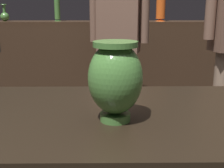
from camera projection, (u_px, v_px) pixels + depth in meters
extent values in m
cube|color=black|center=(109.00, 120.00, 0.95)|extent=(1.20, 0.64, 0.05)
cube|color=#382619|center=(109.00, 71.00, 3.16)|extent=(2.60, 0.40, 0.95)
cube|color=#382619|center=(109.00, 23.00, 3.04)|extent=(2.60, 0.40, 0.04)
cylinder|color=#477A38|center=(115.00, 117.00, 0.87)|extent=(0.09, 0.09, 0.02)
ellipsoid|color=#477A38|center=(115.00, 78.00, 0.85)|extent=(0.16, 0.16, 0.21)
cylinder|color=#477A38|center=(115.00, 44.00, 0.82)|extent=(0.12, 0.12, 0.02)
cone|color=red|center=(109.00, 20.00, 2.96)|extent=(0.08, 0.08, 0.02)
cylinder|color=red|center=(109.00, 7.00, 2.93)|extent=(0.06, 0.06, 0.24)
cone|color=#E55B1E|center=(160.00, 20.00, 3.03)|extent=(0.10, 0.10, 0.02)
cylinder|color=#E55B1E|center=(161.00, 5.00, 2.99)|extent=(0.09, 0.09, 0.27)
sphere|color=#477A38|center=(5.00, 17.00, 3.01)|extent=(0.09, 0.09, 0.09)
cylinder|color=#477A38|center=(4.00, 9.00, 2.99)|extent=(0.03, 0.03, 0.08)
torus|color=#477A38|center=(4.00, 5.00, 2.98)|extent=(0.06, 0.06, 0.01)
cone|color=#477A38|center=(58.00, 20.00, 3.07)|extent=(0.07, 0.07, 0.02)
cylinder|color=#477A38|center=(57.00, 8.00, 3.04)|extent=(0.06, 0.06, 0.22)
cylinder|color=#846B56|center=(127.00, 99.00, 2.47)|extent=(0.11, 0.11, 0.78)
cylinder|color=#846B56|center=(110.00, 98.00, 2.50)|extent=(0.11, 0.11, 0.78)
cube|color=brown|center=(119.00, 12.00, 2.31)|extent=(0.35, 0.25, 0.62)
cylinder|color=brown|center=(145.00, 8.00, 2.26)|extent=(0.07, 0.07, 0.52)
cylinder|color=brown|center=(94.00, 8.00, 2.35)|extent=(0.07, 0.07, 0.52)
cylinder|color=#846B56|center=(219.00, 109.00, 2.16)|extent=(0.11, 0.11, 0.83)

